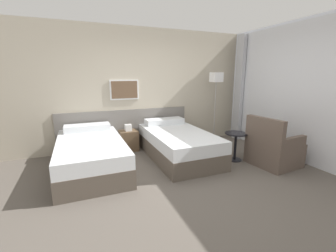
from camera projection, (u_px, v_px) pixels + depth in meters
ground_plane at (192, 180)px, 3.63m from camera, size 16.00×16.00×0.00m
wall_headboard at (148, 91)px, 5.26m from camera, size 10.00×0.10×2.70m
wall_window at (310, 93)px, 4.14m from camera, size 0.21×4.61×2.70m
bed_near_door at (91, 154)px, 3.99m from camera, size 1.11×2.03×0.67m
bed_near_window at (178, 144)px, 4.62m from camera, size 1.11×2.03×0.67m
nightstand at (129, 140)px, 5.03m from camera, size 0.39×0.35×0.60m
floor_lamp at (216, 84)px, 5.35m from camera, size 0.24×0.24×1.72m
side_table at (236, 141)px, 4.42m from camera, size 0.43×0.43×0.56m
armchair at (273, 150)px, 4.20m from camera, size 0.83×0.84×0.93m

